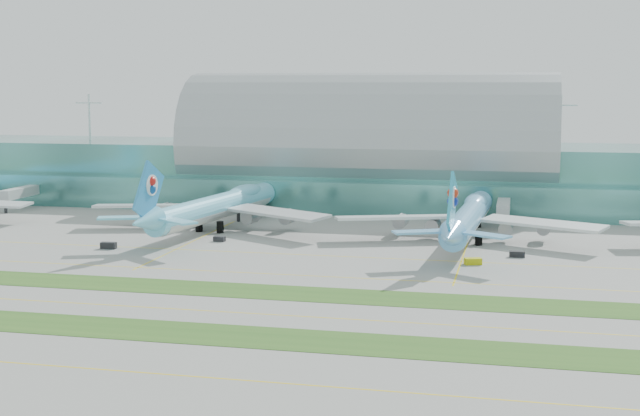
# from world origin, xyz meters

# --- Properties ---
(ground) EXTENTS (700.00, 700.00, 0.00)m
(ground) POSITION_xyz_m (0.00, 0.00, 0.00)
(ground) COLOR gray
(ground) RESTS_ON ground
(terminal) EXTENTS (340.00, 69.10, 36.00)m
(terminal) POSITION_xyz_m (0.01, 128.79, 14.23)
(terminal) COLOR #3D7A75
(terminal) RESTS_ON ground
(grass_strip_near) EXTENTS (420.00, 12.00, 0.08)m
(grass_strip_near) POSITION_xyz_m (0.00, -28.00, 0.04)
(grass_strip_near) COLOR #2D591E
(grass_strip_near) RESTS_ON ground
(grass_strip_far) EXTENTS (420.00, 12.00, 0.08)m
(grass_strip_far) POSITION_xyz_m (0.00, 2.00, 0.04)
(grass_strip_far) COLOR #2D591E
(grass_strip_far) RESTS_ON ground
(taxiline_a) EXTENTS (420.00, 0.35, 0.01)m
(taxiline_a) POSITION_xyz_m (0.00, -48.00, 0.01)
(taxiline_a) COLOR yellow
(taxiline_a) RESTS_ON ground
(taxiline_b) EXTENTS (420.00, 0.35, 0.01)m
(taxiline_b) POSITION_xyz_m (0.00, -14.00, 0.01)
(taxiline_b) COLOR yellow
(taxiline_b) RESTS_ON ground
(taxiline_c) EXTENTS (420.00, 0.35, 0.01)m
(taxiline_c) POSITION_xyz_m (0.00, 18.00, 0.01)
(taxiline_c) COLOR yellow
(taxiline_c) RESTS_ON ground
(taxiline_d) EXTENTS (420.00, 0.35, 0.01)m
(taxiline_d) POSITION_xyz_m (0.00, 40.00, 0.01)
(taxiline_d) COLOR yellow
(taxiline_d) RESTS_ON ground
(airliner_b) EXTENTS (69.48, 79.47, 21.89)m
(airliner_b) POSITION_xyz_m (-32.16, 69.89, 6.75)
(airliner_b) COLOR #6CCEEF
(airliner_b) RESTS_ON ground
(airliner_c) EXTENTS (67.57, 76.77, 21.13)m
(airliner_c) POSITION_xyz_m (35.93, 66.22, 6.52)
(airliner_c) COLOR #6EBBF3
(airliner_c) RESTS_ON ground
(gse_c) EXTENTS (3.85, 1.94, 1.58)m
(gse_c) POSITION_xyz_m (-48.41, 37.01, 0.79)
(gse_c) COLOR black
(gse_c) RESTS_ON ground
(gse_d) EXTENTS (3.10, 1.90, 1.28)m
(gse_d) POSITION_xyz_m (-25.55, 52.54, 0.64)
(gse_d) COLOR black
(gse_d) RESTS_ON ground
(gse_e) EXTENTS (4.11, 2.97, 1.45)m
(gse_e) POSITION_xyz_m (38.65, 37.22, 0.72)
(gse_e) COLOR #BEB90B
(gse_e) RESTS_ON ground
(gse_f) EXTENTS (3.54, 1.53, 1.38)m
(gse_f) POSITION_xyz_m (48.11, 47.92, 0.69)
(gse_f) COLOR black
(gse_f) RESTS_ON ground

